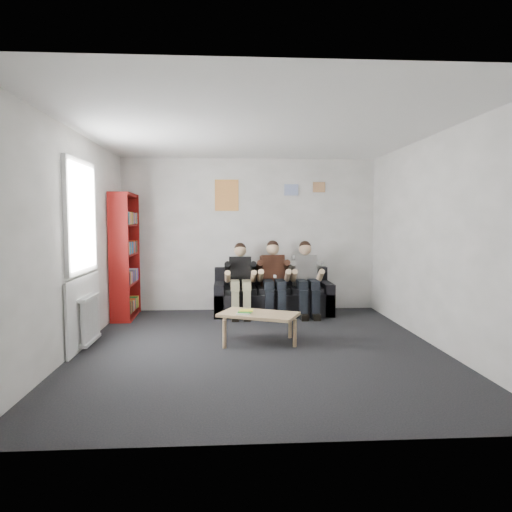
# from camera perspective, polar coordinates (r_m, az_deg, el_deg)

# --- Properties ---
(room_shell) EXTENTS (5.00, 5.00, 5.00)m
(room_shell) POSITION_cam_1_polar(r_m,az_deg,el_deg) (5.67, 0.35, 1.89)
(room_shell) COLOR black
(room_shell) RESTS_ON ground
(sofa) EXTENTS (2.00, 0.82, 0.77)m
(sofa) POSITION_cam_1_polar(r_m,az_deg,el_deg) (7.92, 2.07, -5.18)
(sofa) COLOR black
(sofa) RESTS_ON ground
(bookshelf) EXTENTS (0.31, 0.92, 2.05)m
(bookshelf) POSITION_cam_1_polar(r_m,az_deg,el_deg) (7.79, -16.01, 0.01)
(bookshelf) COLOR maroon
(bookshelf) RESTS_ON ground
(coffee_table) EXTENTS (0.99, 0.55, 0.40)m
(coffee_table) POSITION_cam_1_polar(r_m,az_deg,el_deg) (6.02, 0.33, -7.58)
(coffee_table) COLOR tan
(coffee_table) RESTS_ON ground
(game_cases) EXTENTS (0.21, 0.19, 0.04)m
(game_cases) POSITION_cam_1_polar(r_m,az_deg,el_deg) (5.97, -1.39, -7.00)
(game_cases) COLOR silver
(game_cases) RESTS_ON coffee_table
(person_left) EXTENTS (0.38, 0.81, 1.23)m
(person_left) POSITION_cam_1_polar(r_m,az_deg,el_deg) (7.65, -1.95, -3.02)
(person_left) COLOR black
(person_left) RESTS_ON sofa
(person_middle) EXTENTS (0.40, 0.85, 1.26)m
(person_middle) POSITION_cam_1_polar(r_m,az_deg,el_deg) (7.68, 2.22, -2.88)
(person_middle) COLOR #432416
(person_middle) RESTS_ON sofa
(person_right) EXTENTS (0.39, 0.84, 1.26)m
(person_right) POSITION_cam_1_polar(r_m,az_deg,el_deg) (7.76, 6.32, -2.86)
(person_right) COLOR white
(person_right) RESTS_ON sofa
(radiator) EXTENTS (0.10, 0.64, 0.60)m
(radiator) POSITION_cam_1_polar(r_m,az_deg,el_deg) (6.24, -20.07, -7.41)
(radiator) COLOR silver
(radiator) RESTS_ON ground
(window) EXTENTS (0.05, 1.30, 2.36)m
(window) POSITION_cam_1_polar(r_m,az_deg,el_deg) (6.16, -20.90, -1.19)
(window) COLOR white
(window) RESTS_ON room_shell
(poster_large) EXTENTS (0.42, 0.01, 0.55)m
(poster_large) POSITION_cam_1_polar(r_m,az_deg,el_deg) (8.15, -3.68, 7.58)
(poster_large) COLOR #F0D554
(poster_large) RESTS_ON room_shell
(poster_blue) EXTENTS (0.25, 0.01, 0.20)m
(poster_blue) POSITION_cam_1_polar(r_m,az_deg,el_deg) (8.24, 4.43, 8.24)
(poster_blue) COLOR blue
(poster_blue) RESTS_ON room_shell
(poster_pink) EXTENTS (0.22, 0.01, 0.18)m
(poster_pink) POSITION_cam_1_polar(r_m,az_deg,el_deg) (8.32, 7.88, 8.52)
(poster_pink) COLOR #B73968
(poster_pink) RESTS_ON room_shell
(poster_sign) EXTENTS (0.20, 0.01, 0.14)m
(poster_sign) POSITION_cam_1_polar(r_m,az_deg,el_deg) (8.19, -7.94, 8.94)
(poster_sign) COLOR silver
(poster_sign) RESTS_ON room_shell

